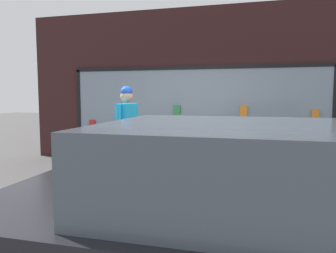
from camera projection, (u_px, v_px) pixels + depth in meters
name	position (u px, v px, depth m)	size (l,w,h in m)	color
ground_plane	(174.00, 193.00, 5.37)	(40.00, 40.00, 0.00)	#474444
shopfront_facade	(201.00, 88.00, 7.48)	(8.49, 0.29, 3.57)	#331919
display_table_main	(186.00, 142.00, 6.16)	(2.93, 0.61, 0.89)	brown
person_browsing	(127.00, 126.00, 5.90)	(0.26, 0.68, 1.76)	black
small_dog	(144.00, 171.00, 5.62)	(0.24, 0.60, 0.44)	black
sandwich_board_sign	(320.00, 161.00, 5.56)	(0.66, 0.80, 0.97)	black
parked_car	(274.00, 221.00, 2.26)	(4.27, 2.01, 1.41)	black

